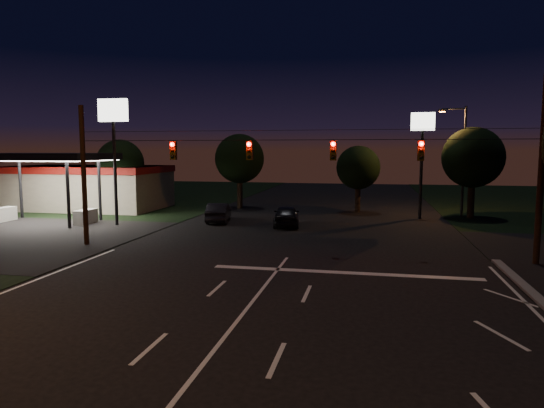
# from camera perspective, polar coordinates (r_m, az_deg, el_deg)

# --- Properties ---
(ground) EXTENTS (140.00, 140.00, 0.00)m
(ground) POSITION_cam_1_polar(r_m,az_deg,el_deg) (12.11, -10.37, -20.66)
(ground) COLOR black
(ground) RESTS_ON ground
(stop_bar) EXTENTS (12.00, 0.50, 0.01)m
(stop_bar) POSITION_cam_1_polar(r_m,az_deg,el_deg) (22.19, 8.40, -7.98)
(stop_bar) COLOR silver
(stop_bar) RESTS_ON ground
(utility_pole_right) EXTENTS (0.30, 0.30, 9.00)m
(utility_pole_right) POSITION_cam_1_polar(r_m,az_deg,el_deg) (26.75, 28.60, -6.24)
(utility_pole_right) COLOR black
(utility_pole_right) RESTS_ON ground
(utility_pole_left) EXTENTS (0.28, 0.28, 8.00)m
(utility_pole_left) POSITION_cam_1_polar(r_m,az_deg,el_deg) (30.23, -20.96, -4.50)
(utility_pole_left) COLOR black
(utility_pole_left) RESTS_ON ground
(signal_span) EXTENTS (24.00, 0.40, 1.56)m
(signal_span) POSITION_cam_1_polar(r_m,az_deg,el_deg) (25.28, 2.21, 6.42)
(signal_span) COLOR black
(signal_span) RESTS_ON ground
(gas_station) EXTENTS (14.20, 16.10, 5.25)m
(gas_station) POSITION_cam_1_polar(r_m,az_deg,el_deg) (48.11, -21.16, 2.25)
(gas_station) COLOR gray
(gas_station) RESTS_ON ground
(pole_sign_left_near) EXTENTS (2.20, 0.30, 9.10)m
(pole_sign_left_near) POSITION_cam_1_polar(r_m,az_deg,el_deg) (36.79, -18.14, 8.39)
(pole_sign_left_near) COLOR black
(pole_sign_left_near) RESTS_ON ground
(pole_sign_right) EXTENTS (1.80, 0.30, 8.40)m
(pole_sign_right) POSITION_cam_1_polar(r_m,az_deg,el_deg) (40.17, 17.26, 7.17)
(pole_sign_right) COLOR black
(pole_sign_right) RESTS_ON ground
(street_light_right_far) EXTENTS (2.20, 0.35, 9.00)m
(street_light_right_far) POSITION_cam_1_polar(r_m,az_deg,el_deg) (42.57, 21.31, 5.62)
(street_light_right_far) COLOR black
(street_light_right_far) RESTS_ON ground
(tree_far_a) EXTENTS (4.20, 4.20, 6.42)m
(tree_far_a) POSITION_cam_1_polar(r_m,az_deg,el_deg) (45.80, -17.33, 4.55)
(tree_far_a) COLOR black
(tree_far_a) RESTS_ON ground
(tree_far_b) EXTENTS (4.60, 4.60, 6.98)m
(tree_far_b) POSITION_cam_1_polar(r_m,az_deg,el_deg) (45.74, -3.77, 5.27)
(tree_far_b) COLOR black
(tree_far_b) RESTS_ON ground
(tree_far_c) EXTENTS (3.80, 3.80, 5.86)m
(tree_far_c) POSITION_cam_1_polar(r_m,az_deg,el_deg) (43.12, 10.14, 4.17)
(tree_far_c) COLOR black
(tree_far_c) RESTS_ON ground
(tree_far_d) EXTENTS (4.80, 4.80, 7.30)m
(tree_far_d) POSITION_cam_1_polar(r_m,az_deg,el_deg) (41.86, 22.55, 4.99)
(tree_far_d) COLOR black
(tree_far_d) RESTS_ON ground
(car_oncoming_a) EXTENTS (2.47, 4.71, 1.53)m
(car_oncoming_a) POSITION_cam_1_polar(r_m,az_deg,el_deg) (35.05, 1.70, -1.37)
(car_oncoming_a) COLOR black
(car_oncoming_a) RESTS_ON ground
(car_oncoming_b) EXTENTS (2.33, 4.57, 1.44)m
(car_oncoming_b) POSITION_cam_1_polar(r_m,az_deg,el_deg) (37.31, -6.31, -1.00)
(car_oncoming_b) COLOR black
(car_oncoming_b) RESTS_ON ground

